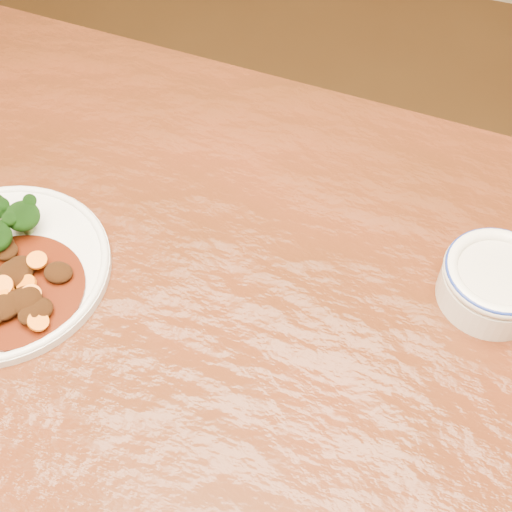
% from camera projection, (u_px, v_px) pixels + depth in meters
% --- Properties ---
extents(dining_table, '(1.55, 0.99, 0.75)m').
position_uv_depth(dining_table, '(206.00, 404.00, 0.76)').
color(dining_table, '#55200F').
rests_on(dining_table, ground).
extents(mince_stew, '(0.15, 0.15, 0.03)m').
position_uv_depth(mince_stew, '(6.00, 289.00, 0.74)').
color(mince_stew, '#461607').
rests_on(mince_stew, dinner_plate).
extents(dip_bowl, '(0.11, 0.11, 0.05)m').
position_uv_depth(dip_bowl, '(495.00, 281.00, 0.73)').
color(dip_bowl, silver).
rests_on(dip_bowl, dining_table).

